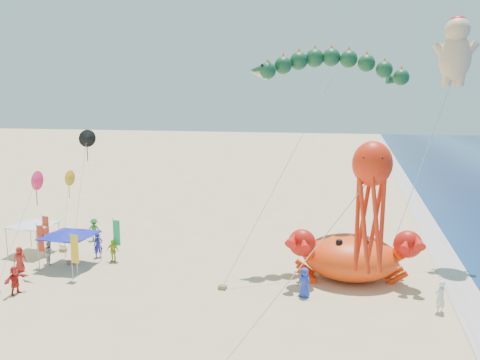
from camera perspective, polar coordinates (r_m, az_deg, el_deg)
name	(u,v)px	position (r m, az deg, el deg)	size (l,w,h in m)	color
ground	(263,289)	(29.97, 2.83, -13.13)	(320.00, 320.00, 0.00)	#D1B784
foam_strip	(473,310)	(30.17, 26.49, -13.96)	(320.00, 320.00, 0.00)	silver
crab_inflatable	(350,256)	(31.78, 13.29, -8.97)	(8.31, 6.20, 3.64)	#F33E0C
dragon_kite	(330,71)	(33.31, 10.91, 12.92)	(11.39, 9.09, 14.83)	#113E22
cherub_kite	(455,50)	(37.38, 24.78, 14.24)	(5.69, 5.72, 17.48)	#EDBD90
octopus_kite	(370,197)	(20.19, 15.57, -2.01)	(7.10, 3.33, 9.92)	red
canopy_blue	(69,233)	(35.29, -20.09, -6.04)	(3.53, 3.53, 2.71)	gray
canopy_white	(32,222)	(39.33, -23.97, -4.74)	(3.18, 3.18, 2.71)	gray
feather_flags	(69,238)	(35.54, -20.12, -6.65)	(6.36, 4.23, 3.20)	gray
beachgoers	(112,257)	(34.10, -15.39, -9.05)	(27.81, 12.67, 1.88)	#257026
small_kites	(63,176)	(36.61, -20.74, 0.51)	(4.94, 10.33, 9.59)	#F21A5A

